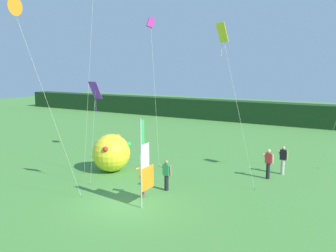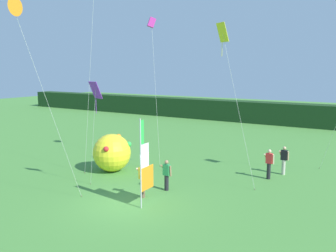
{
  "view_description": "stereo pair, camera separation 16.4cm",
  "coord_description": "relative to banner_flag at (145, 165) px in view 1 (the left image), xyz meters",
  "views": [
    {
      "loc": [
        9.47,
        -12.29,
        6.2
      ],
      "look_at": [
        0.84,
        2.25,
        3.45
      ],
      "focal_mm": 37.15,
      "sensor_mm": 36.0,
      "label": 1
    },
    {
      "loc": [
        9.61,
        -12.2,
        6.2
      ],
      "look_at": [
        0.84,
        2.25,
        3.45
      ],
      "focal_mm": 37.15,
      "sensor_mm": 36.0,
      "label": 2
    }
  ],
  "objects": [
    {
      "name": "person_mid_field",
      "position": [
        4.29,
        8.27,
        -1.05
      ],
      "size": [
        0.55,
        0.48,
        1.71
      ],
      "color": "#B7B2A3",
      "rests_on": "ground"
    },
    {
      "name": "person_near_banner",
      "position": [
        -0.71,
        0.84,
        -1.03
      ],
      "size": [
        0.55,
        0.48,
        1.74
      ],
      "color": "brown",
      "rests_on": "ground"
    },
    {
      "name": "inflatable_balloon",
      "position": [
        -4.92,
        3.52,
        -0.8
      ],
      "size": [
        2.32,
        2.32,
        2.32
      ],
      "color": "yellow",
      "rests_on": "ground"
    },
    {
      "name": "banner_flag",
      "position": [
        0.0,
        0.0,
        0.0
      ],
      "size": [
        0.06,
        1.03,
        4.1
      ],
      "color": "#B7B7BC",
      "rests_on": "ground"
    },
    {
      "name": "kite_orange_delta_1",
      "position": [
        -4.29,
        -3.09,
        6.74
      ],
      "size": [
        1.17,
        2.85,
        9.14
      ],
      "color": "brown",
      "rests_on": "ground"
    },
    {
      "name": "kite_purple_diamond_4",
      "position": [
        -3.32,
        0.52,
        3.03
      ],
      "size": [
        1.38,
        0.72,
        5.62
      ],
      "color": "brown",
      "rests_on": "ground"
    },
    {
      "name": "kite_magenta_box_0",
      "position": [
        -4.09,
        6.77,
        7.15
      ],
      "size": [
        1.51,
        1.22,
        9.54
      ],
      "color": "brown",
      "rests_on": "ground"
    },
    {
      "name": "distant_treeline",
      "position": [
        -0.82,
        27.76,
        -0.73
      ],
      "size": [
        80.0,
        2.4,
        2.47
      ],
      "primitive_type": "cube",
      "color": "#193819",
      "rests_on": "ground"
    },
    {
      "name": "person_far_left",
      "position": [
        3.76,
        6.96,
        -1.04
      ],
      "size": [
        0.55,
        0.48,
        1.73
      ],
      "color": "black",
      "rests_on": "ground"
    },
    {
      "name": "kite_yellow_diamond_5",
      "position": [
        1.87,
        4.42,
        5.73
      ],
      "size": [
        2.3,
        0.67,
        8.53
      ],
      "color": "brown",
      "rests_on": "ground"
    },
    {
      "name": "person_far_right",
      "position": [
        -0.24,
        2.31,
        -1.11
      ],
      "size": [
        0.55,
        0.48,
        1.61
      ],
      "color": "black",
      "rests_on": "ground"
    },
    {
      "name": "ground_plane",
      "position": [
        -0.82,
        -0.23,
        -1.96
      ],
      "size": [
        120.0,
        120.0,
        0.0
      ],
      "primitive_type": "plane",
      "color": "#478438"
    }
  ]
}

